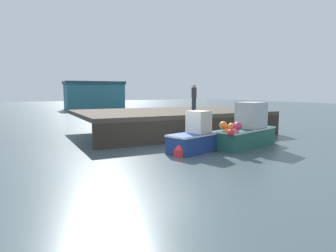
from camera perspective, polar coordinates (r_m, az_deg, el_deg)
ground at (r=14.12m, az=0.61°, el=-5.74°), size 120.00×160.00×0.10m
pier at (r=20.99m, az=0.93°, el=2.12°), size 12.66×8.13×1.59m
fishing_boat_near_left at (r=14.92m, az=5.10°, el=-2.19°), size 3.08×2.14×1.99m
fishing_boat_near_right at (r=16.72m, az=14.57°, el=-0.80°), size 4.32×2.61×2.36m
rowboat at (r=18.66m, az=13.40°, el=-2.09°), size 2.06×1.32×0.44m
dockworker at (r=20.34m, az=4.90°, el=5.29°), size 0.34×0.34×1.83m
warehouse at (r=51.28m, az=-13.65°, el=5.65°), size 9.47×4.27×4.49m
mooring_buoy_foreground at (r=13.79m, az=2.26°, el=-4.62°), size 0.56×0.56×0.64m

